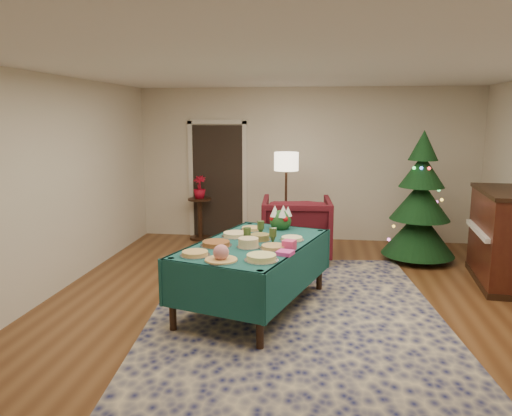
# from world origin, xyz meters

# --- Properties ---
(room_shell) EXTENTS (7.00, 7.00, 7.00)m
(room_shell) POSITION_xyz_m (0.00, 0.00, 1.35)
(room_shell) COLOR #593319
(room_shell) RESTS_ON ground
(doorway) EXTENTS (1.08, 0.04, 2.16)m
(doorway) POSITION_xyz_m (-1.60, 3.48, 1.10)
(doorway) COLOR black
(doorway) RESTS_ON ground
(rug) EXTENTS (3.59, 4.49, 0.02)m
(rug) POSITION_xyz_m (0.02, -0.07, 0.01)
(rug) COLOR #121746
(rug) RESTS_ON ground
(buffet_table) EXTENTS (1.73, 2.28, 0.79)m
(buffet_table) POSITION_xyz_m (-0.46, 0.01, 0.63)
(buffet_table) COLOR black
(buffet_table) RESTS_ON ground
(platter_0) EXTENTS (0.31, 0.31, 0.05)m
(platter_0) POSITION_xyz_m (-0.98, -0.60, 0.81)
(platter_0) COLOR silver
(platter_0) RESTS_ON buffet_table
(platter_1) EXTENTS (0.33, 0.33, 0.17)m
(platter_1) POSITION_xyz_m (-0.68, -0.76, 0.86)
(platter_1) COLOR silver
(platter_1) RESTS_ON buffet_table
(platter_2) EXTENTS (0.34, 0.34, 0.07)m
(platter_2) POSITION_xyz_m (-0.29, -0.69, 0.82)
(platter_2) COLOR silver
(platter_2) RESTS_ON buffet_table
(platter_3) EXTENTS (0.35, 0.35, 0.05)m
(platter_3) POSITION_xyz_m (-0.85, -0.19, 0.81)
(platter_3) COLOR silver
(platter_3) RESTS_ON buffet_table
(platter_4) EXTENTS (0.26, 0.26, 0.11)m
(platter_4) POSITION_xyz_m (-0.49, -0.21, 0.84)
(platter_4) COLOR silver
(platter_4) RESTS_ON buffet_table
(platter_5) EXTENTS (0.31, 0.31, 0.04)m
(platter_5) POSITION_xyz_m (-0.21, -0.23, 0.81)
(platter_5) COLOR silver
(platter_5) RESTS_ON buffet_table
(platter_6) EXTENTS (0.33, 0.33, 0.05)m
(platter_6) POSITION_xyz_m (-0.71, 0.26, 0.81)
(platter_6) COLOR silver
(platter_6) RESTS_ON buffet_table
(platter_7) EXTENTS (0.26, 0.26, 0.08)m
(platter_7) POSITION_xyz_m (-0.40, 0.12, 0.82)
(platter_7) COLOR silver
(platter_7) RESTS_ON buffet_table
(platter_8) EXTENTS (0.28, 0.28, 0.04)m
(platter_8) POSITION_xyz_m (-0.04, 0.17, 0.81)
(platter_8) COLOR silver
(platter_8) RESTS_ON buffet_table
(platter_9) EXTENTS (0.27, 0.27, 0.04)m
(platter_9) POSITION_xyz_m (-0.58, 0.62, 0.81)
(platter_9) COLOR silver
(platter_9) RESTS_ON buffet_table
(goblet_0) EXTENTS (0.08, 0.08, 0.18)m
(goblet_0) POSITION_xyz_m (-0.42, 0.34, 0.88)
(goblet_0) COLOR #2D471E
(goblet_0) RESTS_ON buffet_table
(goblet_1) EXTENTS (0.08, 0.08, 0.18)m
(goblet_1) POSITION_xyz_m (-0.24, -0.02, 0.88)
(goblet_1) COLOR #2D471E
(goblet_1) RESTS_ON buffet_table
(goblet_2) EXTENTS (0.08, 0.08, 0.18)m
(goblet_2) POSITION_xyz_m (-0.53, -0.03, 0.88)
(goblet_2) COLOR #2D471E
(goblet_2) RESTS_ON buffet_table
(napkin_stack) EXTENTS (0.20, 0.20, 0.04)m
(napkin_stack) POSITION_xyz_m (-0.07, -0.44, 0.81)
(napkin_stack) COLOR #DF3E9F
(napkin_stack) RESTS_ON buffet_table
(gift_box) EXTENTS (0.16, 0.16, 0.10)m
(gift_box) POSITION_xyz_m (-0.04, -0.24, 0.84)
(gift_box) COLOR #E74076
(gift_box) RESTS_ON buffet_table
(centerpiece) EXTENTS (0.28, 0.28, 0.33)m
(centerpiece) POSITION_xyz_m (-0.22, 0.76, 0.92)
(centerpiece) COLOR #1E4C1E
(centerpiece) RESTS_ON buffet_table
(armchair) EXTENTS (1.11, 1.04, 1.07)m
(armchair) POSITION_xyz_m (-0.09, 2.18, 0.54)
(armchair) COLOR #4C1018
(armchair) RESTS_ON ground
(floor_lamp) EXTENTS (0.39, 0.39, 1.63)m
(floor_lamp) POSITION_xyz_m (-0.29, 2.65, 1.38)
(floor_lamp) COLOR #A57F3F
(floor_lamp) RESTS_ON ground
(side_table) EXTENTS (0.42, 0.42, 0.75)m
(side_table) POSITION_xyz_m (-1.88, 3.20, 0.36)
(side_table) COLOR black
(side_table) RESTS_ON ground
(potted_plant) EXTENTS (0.23, 0.41, 0.23)m
(potted_plant) POSITION_xyz_m (-1.88, 3.20, 0.86)
(potted_plant) COLOR maroon
(potted_plant) RESTS_ON side_table
(christmas_tree) EXTENTS (1.46, 1.46, 2.00)m
(christmas_tree) POSITION_xyz_m (1.78, 2.31, 0.90)
(christmas_tree) COLOR black
(christmas_tree) RESTS_ON ground
(piano) EXTENTS (0.80, 1.50, 1.25)m
(piano) POSITION_xyz_m (2.68, 1.34, 0.61)
(piano) COLOR black
(piano) RESTS_ON ground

